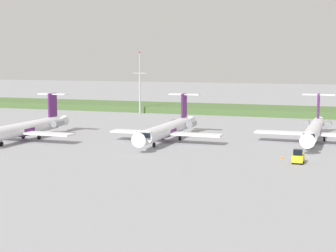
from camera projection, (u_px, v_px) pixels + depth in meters
The scene contains 8 objects.
ground_plane at pixel (193, 130), 124.81m from camera, with size 500.00×500.00×0.00m, color #939399.
grass_berm at pixel (233, 110), 165.23m from camera, with size 320.00×20.00×1.93m, color #4C6B38.
regional_jet_nearest at pixel (26, 128), 108.50m from camera, with size 22.81×31.00×9.00m.
regional_jet_second at pixel (168, 129), 107.35m from camera, with size 22.81×31.00×9.00m.
regional_jet_third at pixel (314, 129), 106.19m from camera, with size 22.81×31.00×9.00m.
antenna_mast at pixel (140, 88), 161.49m from camera, with size 4.40×0.50×18.75m.
baggage_tug at pixel (298, 157), 84.63m from camera, with size 1.72×3.20×2.30m.
safety_cone_front_marker at pixel (282, 157), 88.37m from camera, with size 0.44×0.44×0.55m, color orange.
Camera 1 is at (35.60, -88.64, 16.35)m, focal length 57.19 mm.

